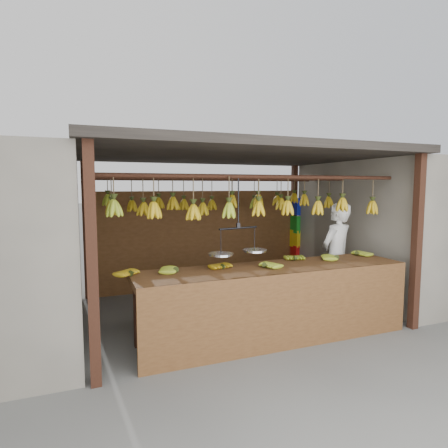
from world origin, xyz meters
name	(u,v)px	position (x,y,z in m)	size (l,w,h in m)	color
ground	(231,311)	(0.00, 0.00, 0.00)	(80.00, 80.00, 0.00)	#5B5B57
stall	(223,181)	(0.00, 0.33, 1.97)	(4.30, 3.30, 2.40)	black
neighbor_right	(413,227)	(3.60, 0.00, 1.15)	(3.00, 3.00, 2.30)	slate
counter	(278,285)	(0.10, -1.22, 0.71)	(3.54, 0.78, 0.96)	brown
hanging_bananas	(231,205)	(-0.01, 0.00, 1.62)	(3.65, 2.24, 0.39)	#92A523
balance_scale	(238,249)	(-0.32, -1.00, 1.13)	(0.77, 0.38, 0.93)	black
vendor	(336,257)	(1.52, -0.50, 0.82)	(0.60, 0.39, 1.64)	white
bag_bundles	(295,231)	(1.94, 1.35, 0.99)	(0.08, 0.26, 1.30)	#1426BF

